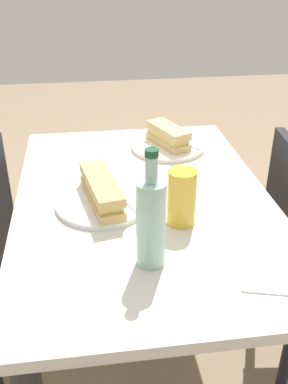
# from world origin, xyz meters

# --- Properties ---
(ground_plane) EXTENTS (8.00, 8.00, 0.00)m
(ground_plane) POSITION_xyz_m (0.00, 0.00, 0.00)
(ground_plane) COLOR #8C755B
(dining_table) EXTENTS (1.08, 0.73, 0.74)m
(dining_table) POSITION_xyz_m (0.00, 0.00, 0.62)
(dining_table) COLOR beige
(dining_table) RESTS_ON ground
(plate_near) EXTENTS (0.26, 0.26, 0.01)m
(plate_near) POSITION_xyz_m (-0.34, 0.13, 0.75)
(plate_near) COLOR silver
(plate_near) RESTS_ON dining_table
(baguette_sandwich_near) EXTENTS (0.20, 0.14, 0.07)m
(baguette_sandwich_near) POSITION_xyz_m (-0.34, 0.13, 0.79)
(baguette_sandwich_near) COLOR #DBB77A
(baguette_sandwich_near) RESTS_ON plate_near
(knife_near) EXTENTS (0.17, 0.09, 0.01)m
(knife_near) POSITION_xyz_m (-0.37, 0.18, 0.76)
(knife_near) COLOR silver
(knife_near) RESTS_ON plate_near
(plate_far) EXTENTS (0.26, 0.26, 0.01)m
(plate_far) POSITION_xyz_m (0.02, -0.12, 0.75)
(plate_far) COLOR white
(plate_far) RESTS_ON dining_table
(baguette_sandwich_far) EXTENTS (0.26, 0.11, 0.07)m
(baguette_sandwich_far) POSITION_xyz_m (0.02, -0.12, 0.79)
(baguette_sandwich_far) COLOR tan
(baguette_sandwich_far) RESTS_ON plate_far
(knife_far) EXTENTS (0.17, 0.08, 0.01)m
(knife_far) POSITION_xyz_m (0.00, -0.07, 0.76)
(knife_far) COLOR silver
(knife_far) RESTS_ON plate_far
(water_bottle) EXTENTS (0.07, 0.07, 0.28)m
(water_bottle) POSITION_xyz_m (0.29, -0.03, 0.85)
(water_bottle) COLOR #99C6B7
(water_bottle) RESTS_ON dining_table
(beer_glass) EXTENTS (0.07, 0.07, 0.15)m
(beer_glass) POSITION_xyz_m (0.14, 0.08, 0.82)
(beer_glass) COLOR gold
(beer_glass) RESTS_ON dining_table
(paper_napkin) EXTENTS (0.17, 0.17, 0.00)m
(paper_napkin) POSITION_xyz_m (0.37, 0.23, 0.74)
(paper_napkin) COLOR white
(paper_napkin) RESTS_ON dining_table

